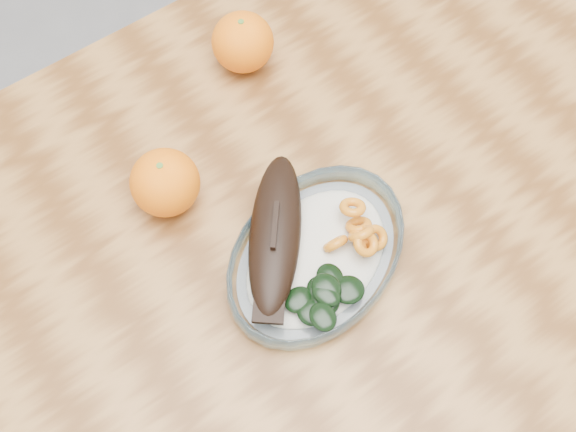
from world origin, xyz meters
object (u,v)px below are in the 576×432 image
Objects in this scene: plated_meal at (315,253)px; orange_right at (243,42)px; dining_table at (281,265)px; orange_left at (165,183)px.

orange_right is at bearing 55.29° from plated_meal.
plated_meal is at bearing -107.45° from orange_right.
orange_right is (0.11, 0.25, 0.14)m from dining_table.
orange_left is at bearing 125.41° from dining_table.
dining_table is 14.18× the size of orange_right.
dining_table is at bearing -54.59° from orange_left.
plated_meal is at bearing -59.21° from orange_left.
orange_right reaches higher than plated_meal.
orange_left is at bearing 103.52° from plated_meal.
dining_table is 0.13m from plated_meal.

